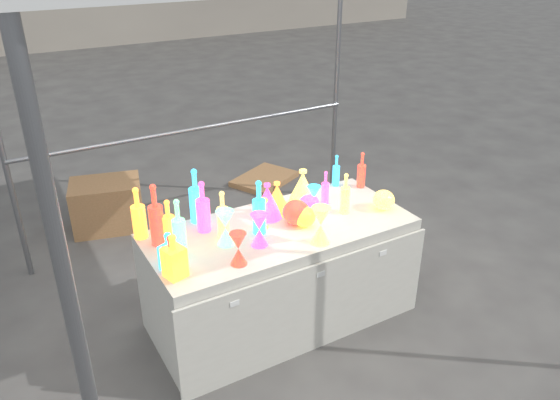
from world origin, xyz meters
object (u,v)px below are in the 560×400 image
display_table (281,274)px  decanter_0 (174,256)px  globe_0 (304,218)px  hourglass_0 (238,249)px  lampshade_0 (277,197)px  cardboard_box_closed (107,205)px  bottle_0 (138,213)px

display_table → decanter_0: (-0.81, -0.19, 0.51)m
globe_0 → decanter_0: bearing=-172.0°
hourglass_0 → lampshade_0: size_ratio=0.89×
cardboard_box_closed → lampshade_0: (0.82, -1.79, 0.64)m
cardboard_box_closed → bottle_0: bearing=-79.8°
cardboard_box_closed → lampshade_0: lampshade_0 is taller
hourglass_0 → display_table: bearing=30.7°
bottle_0 → hourglass_0: bottle_0 is taller
display_table → cardboard_box_closed: (-0.73, 1.99, -0.15)m
cardboard_box_closed → lampshade_0: bearing=-51.0°
cardboard_box_closed → decanter_0: bearing=-77.8°
hourglass_0 → decanter_0: bearing=169.9°
globe_0 → cardboard_box_closed: bearing=113.2°
cardboard_box_closed → lampshade_0: size_ratio=2.71×
display_table → globe_0: (0.15, -0.06, 0.44)m
cardboard_box_closed → hourglass_0: size_ratio=3.04×
hourglass_0 → cardboard_box_closed: bearing=97.3°
decanter_0 → globe_0: size_ratio=1.78×
display_table → bottle_0: bottle_0 is taller
bottle_0 → decanter_0: bottle_0 is taller
hourglass_0 → lampshade_0: bearing=41.3°
display_table → globe_0: 0.47m
display_table → globe_0: bearing=-22.0°
bottle_0 → hourglass_0: (0.41, -0.60, -0.07)m
display_table → bottle_0: size_ratio=5.18×
decanter_0 → hourglass_0: size_ratio=1.32×
cardboard_box_closed → decanter_0: 2.28m
display_table → lampshade_0: (0.09, 0.20, 0.49)m
display_table → cardboard_box_closed: size_ratio=2.92×
display_table → hourglass_0: hourglass_0 is taller
display_table → bottle_0: (-0.85, 0.34, 0.55)m
bottle_0 → lampshade_0: bottle_0 is taller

